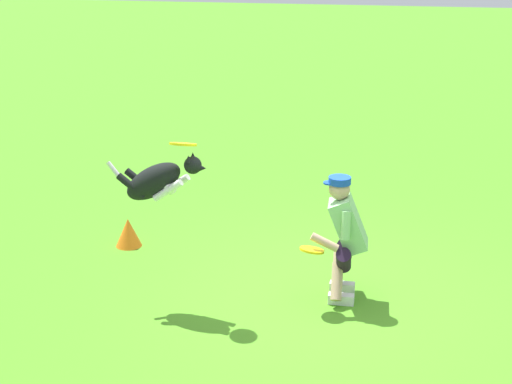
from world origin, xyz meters
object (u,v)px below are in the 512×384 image
object	(u,v)px
dog	(158,181)
frisbee_flying	(183,144)
person	(344,234)
frisbee_held	(312,250)
training_cone	(128,232)

from	to	relation	value
dog	frisbee_flying	world-z (taller)	frisbee_flying
person	dog	world-z (taller)	dog
person	frisbee_held	world-z (taller)	person
person	training_cone	distance (m)	2.80
frisbee_held	training_cone	bearing A→B (deg)	-26.37
person	frisbee_flying	world-z (taller)	frisbee_flying
dog	frisbee_flying	xyz separation A→B (m)	(-0.27, 0.02, 0.39)
person	frisbee_flying	xyz separation A→B (m)	(1.52, 0.42, 0.97)
person	frisbee_held	size ratio (longest dim) A/B	5.29
dog	training_cone	world-z (taller)	dog
person	training_cone	bearing A→B (deg)	-21.78
frisbee_flying	frisbee_held	bearing A→B (deg)	-172.21
frisbee_flying	frisbee_held	world-z (taller)	frisbee_flying
person	dog	xyz separation A→B (m)	(1.79, 0.40, 0.58)
frisbee_held	person	bearing A→B (deg)	-138.79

